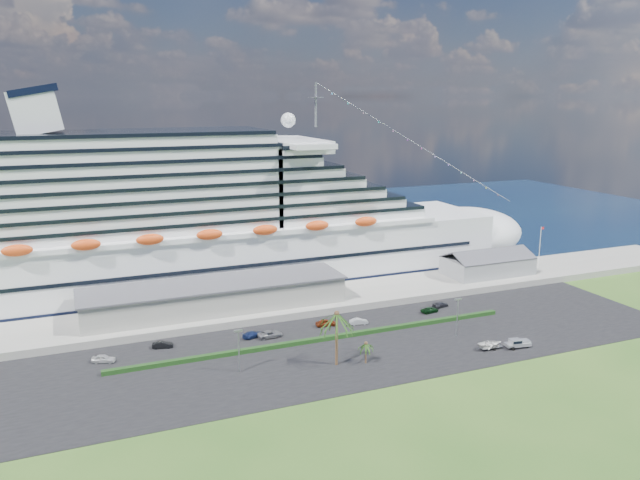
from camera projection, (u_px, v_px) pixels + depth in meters
name	position (u px, v px, depth m)	size (l,w,h in m)	color
ground	(393.00, 365.00, 119.42)	(420.00, 420.00, 0.00)	#2C551C
asphalt_lot	(367.00, 344.00, 129.32)	(140.00, 38.00, 0.12)	black
wharf	(315.00, 299.00, 155.26)	(240.00, 20.00, 1.80)	gray
water	(227.00, 232.00, 236.57)	(420.00, 160.00, 0.02)	black
cruise_ship	(206.00, 226.00, 165.36)	(191.00, 38.00, 54.00)	silver
terminal_building	(215.00, 295.00, 145.07)	(61.00, 15.00, 6.30)	gray
port_shed	(488.00, 265.00, 173.75)	(24.00, 12.31, 7.37)	gray
flagpole	(540.00, 246.00, 179.57)	(1.08, 0.16, 12.00)	silver
hedge	(322.00, 339.00, 130.74)	(88.00, 1.10, 0.90)	black
lamp_post_left	(239.00, 345.00, 115.05)	(1.60, 0.35, 8.27)	gray
lamp_post_right	(458.00, 312.00, 132.84)	(1.60, 0.35, 8.27)	gray
palm_tall	(337.00, 320.00, 117.25)	(8.82, 8.82, 11.13)	#47301E
palm_short	(366.00, 346.00, 119.18)	(3.53, 3.53, 4.56)	#47301E
parked_car_0	(104.00, 359.00, 120.13)	(1.79, 4.46, 1.52)	silver
parked_car_1	(163.00, 345.00, 127.08)	(1.47, 4.20, 1.39)	black
parked_car_2	(270.00, 334.00, 132.56)	(2.46, 5.34, 1.49)	gray
parked_car_3	(253.00, 334.00, 132.57)	(1.93, 4.76, 1.38)	navy
parked_car_4	(326.00, 323.00, 139.17)	(1.86, 4.63, 1.58)	maroon
parked_car_5	(359.00, 321.00, 140.22)	(1.45, 4.15, 1.37)	#BABEC2
parked_car_6	(430.00, 310.00, 147.94)	(2.06, 4.46, 1.24)	black
parked_car_7	(440.00, 305.00, 151.67)	(1.78, 4.37, 1.27)	#222228
pickup_truck	(517.00, 343.00, 127.13)	(5.63, 2.74, 1.90)	black
boat_trailer	(491.00, 344.00, 126.29)	(5.93, 3.83, 1.70)	gray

